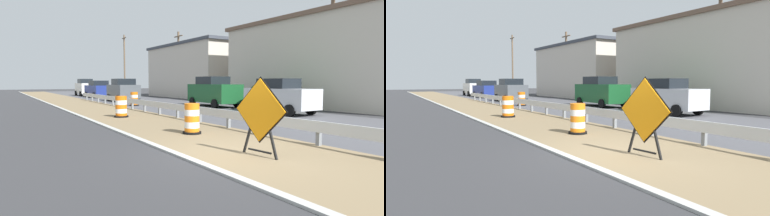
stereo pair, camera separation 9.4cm
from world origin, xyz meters
The scene contains 20 objects.
ground_plane centered at (0.00, 0.00, 0.00)m, with size 160.00×160.00×0.00m, color #333335.
median_dirt_strip centered at (0.85, 0.00, 0.00)m, with size 4.10×120.00×0.01m, color #7F6B4C.
curb_near_edge centered at (-1.30, 0.00, 0.00)m, with size 0.20×120.00×0.11m, color #ADADA8.
guardrail_median centered at (2.66, 2.76, 0.52)m, with size 0.18×49.76×0.71m.
warning_sign_diamond centered at (0.38, -0.44, 1.05)m, with size 0.19×1.61×1.94m.
traffic_barrel_nearest centered at (0.75, 3.32, 0.48)m, with size 0.65×0.65×1.06m.
traffic_barrel_close centered at (0.42, 9.74, 0.49)m, with size 0.72×0.72×1.09m.
traffic_barrel_mid centered at (3.94, 16.96, 0.47)m, with size 0.70×0.70×1.04m.
car_lead_near_lane centered at (5.16, 22.89, 1.05)m, with size 2.22×4.45×2.10m.
car_trailing_near_lane centered at (8.67, 52.22, 1.04)m, with size 2.21×4.83×2.08m.
car_lead_far_lane centered at (5.26, 31.68, 0.98)m, with size 2.25×4.72×1.96m.
car_mid_far_lane centered at (8.71, 13.30, 1.10)m, with size 2.21×4.68×2.19m.
car_trailing_far_lane centered at (5.06, 37.30, 1.09)m, with size 1.94×4.03×2.19m.
car_distant_a centered at (8.76, 6.85, 1.00)m, with size 2.02×4.31×2.00m.
roadside_shop_near centered at (16.90, 8.93, 3.26)m, with size 8.84×16.09×6.49m.
roadside_shop_far centered at (15.94, 26.28, 3.10)m, with size 7.55×14.50×6.18m.
utility_pole_near centered at (13.42, 6.98, 4.01)m, with size 0.24×1.80×7.72m.
utility_pole_mid centered at (12.84, 26.08, 3.87)m, with size 0.24×1.80×7.42m.
utility_pole_far centered at (13.10, 44.55, 4.83)m, with size 0.24×1.80×9.34m.
bush_roadside centered at (10.08, 8.63, 1.01)m, with size 3.14×3.14×2.02m, color #1E4C23.
Camera 2 is at (-5.00, -6.29, 1.80)m, focal length 30.35 mm.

